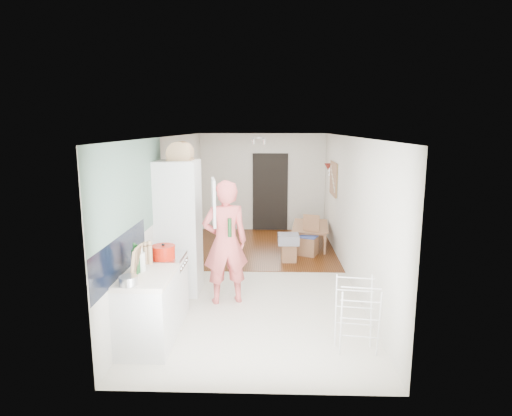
# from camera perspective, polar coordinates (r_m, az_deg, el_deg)

# --- Properties ---
(room_shell) EXTENTS (3.20, 7.00, 2.50)m
(room_shell) POSITION_cam_1_polar(r_m,az_deg,el_deg) (7.55, 0.41, -0.03)
(room_shell) COLOR beige
(room_shell) RESTS_ON ground
(floor) EXTENTS (3.20, 7.00, 0.01)m
(floor) POSITION_cam_1_polar(r_m,az_deg,el_deg) (7.88, 0.40, -8.99)
(floor) COLOR beige
(floor) RESTS_ON ground
(wood_floor_overlay) EXTENTS (3.20, 3.30, 0.01)m
(wood_floor_overlay) POSITION_cam_1_polar(r_m,az_deg,el_deg) (9.64, 0.68, -5.23)
(wood_floor_overlay) COLOR #602C13
(wood_floor_overlay) RESTS_ON room_shell
(sage_wall_panel) EXTENTS (0.02, 3.00, 1.30)m
(sage_wall_panel) POSITION_cam_1_polar(r_m,az_deg,el_deg) (5.75, -16.15, 2.17)
(sage_wall_panel) COLOR slate
(sage_wall_panel) RESTS_ON room_shell
(tile_splashback) EXTENTS (0.02, 1.90, 0.50)m
(tile_splashback) POSITION_cam_1_polar(r_m,az_deg,el_deg) (5.39, -17.49, -6.10)
(tile_splashback) COLOR black
(tile_splashback) RESTS_ON room_shell
(doorway_recess) EXTENTS (0.90, 0.04, 2.00)m
(doorway_recess) POSITION_cam_1_polar(r_m,az_deg,el_deg) (11.02, 1.90, 2.10)
(doorway_recess) COLOR black
(doorway_recess) RESTS_ON room_shell
(base_cabinet) EXTENTS (0.60, 0.90, 0.86)m
(base_cabinet) POSITION_cam_1_polar(r_m,az_deg,el_deg) (5.56, -14.21, -13.34)
(base_cabinet) COLOR silver
(base_cabinet) RESTS_ON room_shell
(worktop) EXTENTS (0.62, 0.92, 0.06)m
(worktop) POSITION_cam_1_polar(r_m,az_deg,el_deg) (5.39, -14.44, -8.86)
(worktop) COLOR beige
(worktop) RESTS_ON room_shell
(range_cooker) EXTENTS (0.60, 0.60, 0.88)m
(range_cooker) POSITION_cam_1_polar(r_m,az_deg,el_deg) (6.22, -12.30, -10.47)
(range_cooker) COLOR silver
(range_cooker) RESTS_ON room_shell
(cooker_top) EXTENTS (0.60, 0.60, 0.04)m
(cooker_top) POSITION_cam_1_polar(r_m,az_deg,el_deg) (6.07, -12.47, -6.42)
(cooker_top) COLOR #BABABD
(cooker_top) RESTS_ON room_shell
(fridge_housing) EXTENTS (0.66, 0.66, 2.15)m
(fridge_housing) POSITION_cam_1_polar(r_m,az_deg,el_deg) (6.98, -10.25, -2.59)
(fridge_housing) COLOR silver
(fridge_housing) RESTS_ON room_shell
(fridge_door) EXTENTS (0.14, 0.56, 0.70)m
(fridge_door) POSITION_cam_1_polar(r_m,az_deg,el_deg) (6.49, -5.67, 0.80)
(fridge_door) COLOR silver
(fridge_door) RESTS_ON room_shell
(fridge_interior) EXTENTS (0.02, 0.52, 0.66)m
(fridge_interior) POSITION_cam_1_polar(r_m,az_deg,el_deg) (6.82, -7.84, 1.25)
(fridge_interior) COLOR white
(fridge_interior) RESTS_ON room_shell
(pinboard) EXTENTS (0.03, 0.90, 0.70)m
(pinboard) POSITION_cam_1_polar(r_m,az_deg,el_deg) (9.48, 10.32, 3.86)
(pinboard) COLOR tan
(pinboard) RESTS_ON room_shell
(pinboard_frame) EXTENTS (0.00, 0.94, 0.74)m
(pinboard_frame) POSITION_cam_1_polar(r_m,az_deg,el_deg) (9.48, 10.23, 3.86)
(pinboard_frame) COLOR #8E5E3E
(pinboard_frame) RESTS_ON room_shell
(wall_sconce) EXTENTS (0.18, 0.18, 0.16)m
(wall_sconce) POSITION_cam_1_polar(r_m,az_deg,el_deg) (10.10, 9.59, 5.44)
(wall_sconce) COLOR maroon
(wall_sconce) RESTS_ON room_shell
(person) EXTENTS (0.93, 0.74, 2.24)m
(person) POSITION_cam_1_polar(r_m,az_deg,el_deg) (6.45, -4.13, -3.13)
(person) COLOR #E15D5B
(person) RESTS_ON floor
(dining_table) EXTENTS (0.79, 1.25, 0.42)m
(dining_table) POSITION_cam_1_polar(r_m,az_deg,el_deg) (9.75, 7.39, -3.90)
(dining_table) COLOR #8E5E3E
(dining_table) RESTS_ON floor
(dining_chair) EXTENTS (0.46, 0.46, 0.84)m
(dining_chair) POSITION_cam_1_polar(r_m,az_deg,el_deg) (9.02, 7.01, -3.71)
(dining_chair) COLOR #8E5E3E
(dining_chair) RESTS_ON floor
(stool) EXTENTS (0.30, 0.30, 0.38)m
(stool) POSITION_cam_1_polar(r_m,az_deg,el_deg) (8.63, 4.38, -5.91)
(stool) COLOR #8E5E3E
(stool) RESTS_ON floor
(grey_drape) EXTENTS (0.42, 0.42, 0.19)m
(grey_drape) POSITION_cam_1_polar(r_m,az_deg,el_deg) (8.51, 4.34, -4.15)
(grey_drape) COLOR gray
(grey_drape) RESTS_ON stool
(drying_rack) EXTENTS (0.51, 0.47, 0.89)m
(drying_rack) POSITION_cam_1_polar(r_m,az_deg,el_deg) (5.39, 13.28, -13.90)
(drying_rack) COLOR silver
(drying_rack) RESTS_ON floor
(bread_bin) EXTENTS (0.46, 0.44, 0.21)m
(bread_bin) POSITION_cam_1_polar(r_m,az_deg,el_deg) (6.88, -10.06, 7.18)
(bread_bin) COLOR tan
(bread_bin) RESTS_ON fridge_housing
(red_casserole) EXTENTS (0.37, 0.37, 0.19)m
(red_casserole) POSITION_cam_1_polar(r_m,az_deg,el_deg) (5.90, -12.24, -5.77)
(red_casserole) COLOR #BB1908
(red_casserole) RESTS_ON cooker_top
(steel_pan) EXTENTS (0.23, 0.23, 0.10)m
(steel_pan) POSITION_cam_1_polar(r_m,az_deg,el_deg) (5.07, -16.65, -9.27)
(steel_pan) COLOR #BABABD
(steel_pan) RESTS_ON worktop
(held_bottle) EXTENTS (0.06, 0.06, 0.28)m
(held_bottle) POSITION_cam_1_polar(r_m,az_deg,el_deg) (6.23, -3.53, -2.62)
(held_bottle) COLOR #143F19
(held_bottle) RESTS_ON person
(bottle_a) EXTENTS (0.07, 0.07, 0.31)m
(bottle_a) POSITION_cam_1_polar(r_m,az_deg,el_deg) (5.37, -15.84, -6.90)
(bottle_a) COLOR #143F19
(bottle_a) RESTS_ON worktop
(bottle_b) EXTENTS (0.08, 0.08, 0.29)m
(bottle_b) POSITION_cam_1_polar(r_m,az_deg,el_deg) (5.42, -15.55, -6.86)
(bottle_b) COLOR #143F19
(bottle_b) RESTS_ON worktop
(bottle_c) EXTENTS (0.12, 0.12, 0.23)m
(bottle_c) POSITION_cam_1_polar(r_m,az_deg,el_deg) (5.48, -15.03, -6.94)
(bottle_c) COLOR silver
(bottle_c) RESTS_ON worktop
(pepper_mill_front) EXTENTS (0.07, 0.07, 0.23)m
(pepper_mill_front) POSITION_cam_1_polar(r_m,az_deg,el_deg) (5.74, -14.50, -6.11)
(pepper_mill_front) COLOR tan
(pepper_mill_front) RESTS_ON worktop
(pepper_mill_back) EXTENTS (0.07, 0.07, 0.24)m
(pepper_mill_back) POSITION_cam_1_polar(r_m,az_deg,el_deg) (5.72, -13.98, -6.07)
(pepper_mill_back) COLOR tan
(pepper_mill_back) RESTS_ON worktop
(chopping_boards) EXTENTS (0.05, 0.26, 0.36)m
(chopping_boards) POSITION_cam_1_polar(r_m,az_deg,el_deg) (5.33, -15.64, -6.79)
(chopping_boards) COLOR tan
(chopping_boards) RESTS_ON worktop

